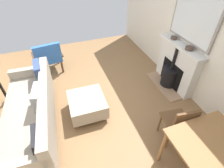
# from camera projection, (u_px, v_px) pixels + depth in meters

# --- Properties ---
(ground_plane) EXTENTS (4.81, 5.55, 0.01)m
(ground_plane) POSITION_uv_depth(u_px,v_px,m) (76.00, 104.00, 3.50)
(ground_plane) COLOR olive
(wall_left) EXTENTS (0.12, 5.55, 2.90)m
(wall_left) POSITION_uv_depth(u_px,v_px,m) (192.00, 19.00, 3.19)
(wall_left) COLOR silver
(wall_left) RESTS_ON ground
(fireplace) EXTENTS (0.49, 1.19, 1.01)m
(fireplace) POSITION_uv_depth(u_px,v_px,m) (175.00, 69.00, 3.70)
(fireplace) COLOR #9E7A5B
(fireplace) RESTS_ON ground
(mirror_over_mantel) EXTENTS (0.04, 1.11, 0.90)m
(mirror_over_mantel) POSITION_uv_depth(u_px,v_px,m) (194.00, 18.00, 3.02)
(mirror_over_mantel) COLOR gray
(mantel_bowl_near) EXTENTS (0.14, 0.14, 0.05)m
(mantel_bowl_near) POSITION_uv_depth(u_px,v_px,m) (174.00, 38.00, 3.51)
(mantel_bowl_near) COLOR #47382D
(mantel_bowl_near) RESTS_ON fireplace
(mantel_bowl_far) EXTENTS (0.16, 0.16, 0.06)m
(mantel_bowl_far) POSITION_uv_depth(u_px,v_px,m) (190.00, 48.00, 3.16)
(mantel_bowl_far) COLOR #47382D
(mantel_bowl_far) RESTS_ON fireplace
(sofa) EXTENTS (0.90, 2.13, 0.84)m
(sofa) POSITION_uv_depth(u_px,v_px,m) (33.00, 113.00, 2.84)
(sofa) COLOR #B2B2B7
(sofa) RESTS_ON ground
(ottoman) EXTENTS (0.67, 0.71, 0.38)m
(ottoman) POSITION_uv_depth(u_px,v_px,m) (87.00, 104.00, 3.17)
(ottoman) COLOR #B2B2B7
(ottoman) RESTS_ON ground
(armchair_accent) EXTENTS (0.75, 0.67, 0.84)m
(armchair_accent) POSITION_uv_depth(u_px,v_px,m) (48.00, 56.00, 4.04)
(armchair_accent) COLOR #4C3321
(armchair_accent) RESTS_ON ground
(dining_table) EXTENTS (0.91, 0.84, 0.75)m
(dining_table) POSITION_uv_depth(u_px,v_px,m) (213.00, 151.00, 2.03)
(dining_table) COLOR olive
(dining_table) RESTS_ON ground
(dining_chair_near_fireplace) EXTENTS (0.45, 0.45, 0.83)m
(dining_chair_near_fireplace) POSITION_uv_depth(u_px,v_px,m) (180.00, 122.00, 2.52)
(dining_chair_near_fireplace) COLOR brown
(dining_chair_near_fireplace) RESTS_ON ground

